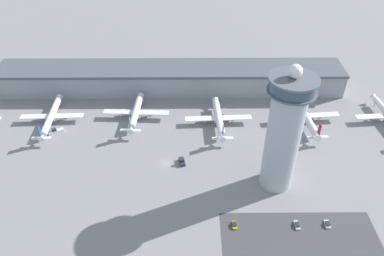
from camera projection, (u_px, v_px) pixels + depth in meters
name	position (u px, v px, depth m)	size (l,w,h in m)	color
ground_plane	(165.00, 163.00, 186.49)	(1000.00, 1000.00, 0.00)	gray
terminal_building	(170.00, 79.00, 237.15)	(216.27, 25.00, 16.24)	#9399A3
control_tower	(284.00, 132.00, 157.94)	(19.78, 19.78, 61.59)	#ADB2BC
parking_lot_surface	(304.00, 253.00, 145.63)	(64.00, 40.00, 0.01)	#424247
airplane_gate_bravo	(51.00, 116.00, 211.25)	(35.57, 41.73, 11.92)	white
airplane_gate_charlie	(136.00, 112.00, 213.89)	(37.96, 36.76, 12.95)	silver
airplane_gate_delta	(219.00, 118.00, 209.87)	(37.87, 38.57, 12.59)	white
airplane_gate_echo	(305.00, 116.00, 211.22)	(40.28, 41.51, 12.94)	silver
service_truck_catering	(182.00, 161.00, 185.87)	(3.65, 6.06, 3.13)	black
service_truck_fuel	(222.00, 118.00, 215.50)	(5.44, 5.78, 2.89)	black
service_truck_baggage	(56.00, 131.00, 205.29)	(8.22, 6.00, 3.14)	black
car_navy_sedan	(297.00, 225.00, 155.61)	(1.94, 4.61, 1.37)	black
car_white_wagon	(235.00, 225.00, 155.65)	(1.88, 4.12, 1.39)	black
car_silver_sedan	(327.00, 224.00, 155.98)	(1.98, 4.20, 1.39)	black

